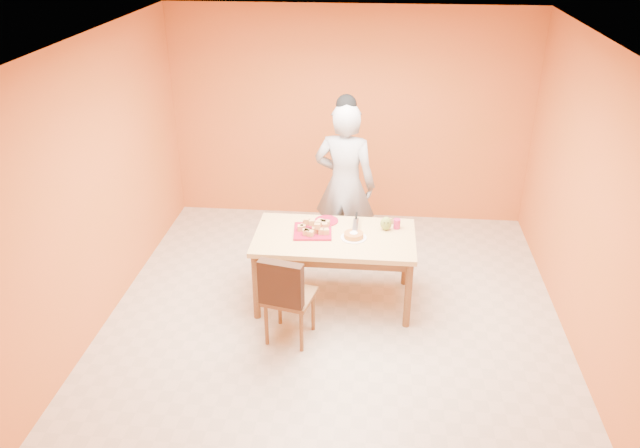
# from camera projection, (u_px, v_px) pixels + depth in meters

# --- Properties ---
(floor) EXTENTS (5.00, 5.00, 0.00)m
(floor) POSITION_uv_depth(u_px,v_px,m) (333.00, 323.00, 6.17)
(floor) COLOR beige
(floor) RESTS_ON ground
(ceiling) EXTENTS (5.00, 5.00, 0.00)m
(ceiling) POSITION_uv_depth(u_px,v_px,m) (336.00, 45.00, 4.96)
(ceiling) COLOR silver
(ceiling) RESTS_ON wall_back
(wall_back) EXTENTS (4.50, 0.00, 4.50)m
(wall_back) POSITION_uv_depth(u_px,v_px,m) (350.00, 117.00, 7.79)
(wall_back) COLOR #D76731
(wall_back) RESTS_ON floor
(wall_left) EXTENTS (0.00, 5.00, 5.00)m
(wall_left) POSITION_uv_depth(u_px,v_px,m) (92.00, 189.00, 5.76)
(wall_left) COLOR #D76731
(wall_left) RESTS_ON floor
(wall_right) EXTENTS (0.00, 5.00, 5.00)m
(wall_right) POSITION_uv_depth(u_px,v_px,m) (594.00, 209.00, 5.37)
(wall_right) COLOR #D76731
(wall_right) RESTS_ON floor
(dining_table) EXTENTS (1.60, 0.90, 0.76)m
(dining_table) POSITION_uv_depth(u_px,v_px,m) (335.00, 244.00, 6.25)
(dining_table) COLOR #F3DA7F
(dining_table) RESTS_ON floor
(dining_chair) EXTENTS (0.51, 0.58, 0.93)m
(dining_chair) POSITION_uv_depth(u_px,v_px,m) (289.00, 295.00, 5.74)
(dining_chair) COLOR brown
(dining_chair) RESTS_ON floor
(pastry_pile) EXTENTS (0.34, 0.34, 0.11)m
(pastry_pile) POSITION_uv_depth(u_px,v_px,m) (313.00, 225.00, 6.23)
(pastry_pile) COLOR #E5B262
(pastry_pile) RESTS_ON pastry_platter
(person) EXTENTS (0.75, 0.56, 1.88)m
(person) POSITION_uv_depth(u_px,v_px,m) (345.00, 185.00, 6.88)
(person) COLOR #939396
(person) RESTS_ON floor
(pastry_platter) EXTENTS (0.41, 0.41, 0.02)m
(pastry_platter) POSITION_uv_depth(u_px,v_px,m) (313.00, 231.00, 6.26)
(pastry_platter) COLOR maroon
(pastry_platter) RESTS_ON dining_table
(red_dinner_plate) EXTENTS (0.25, 0.25, 0.01)m
(red_dinner_plate) POSITION_uv_depth(u_px,v_px,m) (326.00, 221.00, 6.48)
(red_dinner_plate) COLOR maroon
(red_dinner_plate) RESTS_ON dining_table
(white_cake_plate) EXTENTS (0.27, 0.27, 0.01)m
(white_cake_plate) POSITION_uv_depth(u_px,v_px,m) (354.00, 238.00, 6.15)
(white_cake_plate) COLOR white
(white_cake_plate) RESTS_ON dining_table
(sponge_cake) EXTENTS (0.20, 0.20, 0.04)m
(sponge_cake) POSITION_uv_depth(u_px,v_px,m) (354.00, 235.00, 6.14)
(sponge_cake) COLOR gold
(sponge_cake) RESTS_ON white_cake_plate
(cake_server) EXTENTS (0.06, 0.28, 0.01)m
(cake_server) POSITION_uv_depth(u_px,v_px,m) (356.00, 224.00, 6.28)
(cake_server) COLOR white
(cake_server) RESTS_ON sponge_cake
(egg_ornament) EXTENTS (0.13, 0.11, 0.15)m
(egg_ornament) POSITION_uv_depth(u_px,v_px,m) (386.00, 223.00, 6.28)
(egg_ornament) COLOR olive
(egg_ornament) RESTS_ON dining_table
(magenta_glass) EXTENTS (0.08, 0.08, 0.10)m
(magenta_glass) POSITION_uv_depth(u_px,v_px,m) (397.00, 224.00, 6.32)
(magenta_glass) COLOR #B41B51
(magenta_glass) RESTS_ON dining_table
(checker_tin) EXTENTS (0.11, 0.11, 0.03)m
(checker_tin) POSITION_uv_depth(u_px,v_px,m) (395.00, 221.00, 6.46)
(checker_tin) COLOR #391C0F
(checker_tin) RESTS_ON dining_table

